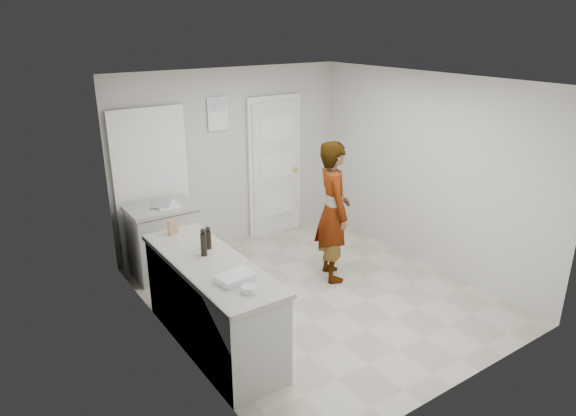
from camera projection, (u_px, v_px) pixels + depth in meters
ground at (316, 295)px, 6.12m from camera, size 4.00×4.00×0.00m
room_shell at (223, 176)px, 7.19m from camera, size 4.00×4.00×4.00m
main_counter at (212, 307)px, 5.05m from camera, size 0.64×1.96×0.93m
side_counter at (164, 243)px, 6.51m from camera, size 0.84×0.61×0.93m
person at (333, 212)px, 6.27m from camera, size 0.63×0.76×1.76m
cake_mix_box at (173, 227)px, 5.47m from camera, size 0.11×0.06×0.17m
spice_jar at (205, 244)px, 5.13m from camera, size 0.06×0.06×0.09m
oil_cruet_a at (208, 238)px, 5.11m from camera, size 0.06×0.06×0.24m
oil_cruet_b at (204, 243)px, 4.96m from camera, size 0.06×0.06×0.28m
baking_dish at (235, 278)px, 4.51m from camera, size 0.34×0.26×0.06m
egg_bowl at (249, 289)px, 4.32m from camera, size 0.13×0.13×0.05m
papers at (167, 205)px, 6.35m from camera, size 0.31×0.37×0.01m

